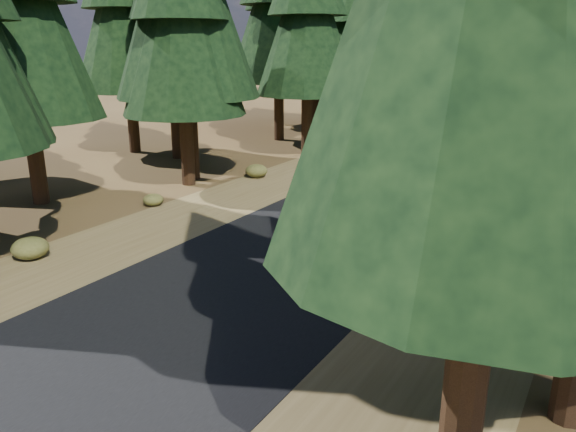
% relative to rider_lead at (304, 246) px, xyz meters
% --- Properties ---
extents(ground, '(120.00, 120.00, 0.00)m').
position_rel_rider_lead_xyz_m(ground, '(-0.66, -1.13, -0.55)').
color(ground, '#432F18').
rests_on(ground, ground).
extents(road, '(6.00, 100.00, 0.01)m').
position_rel_rider_lead_xyz_m(road, '(-0.66, 3.87, -0.55)').
color(road, black).
rests_on(road, ground).
extents(shoulder_l, '(3.20, 100.00, 0.01)m').
position_rel_rider_lead_xyz_m(shoulder_l, '(-5.26, 3.87, -0.55)').
color(shoulder_l, brown).
rests_on(shoulder_l, ground).
extents(shoulder_r, '(3.20, 100.00, 0.01)m').
position_rel_rider_lead_xyz_m(shoulder_r, '(3.94, 3.87, -0.55)').
color(shoulder_r, brown).
rests_on(shoulder_r, ground).
extents(understory_shrubs, '(15.82, 29.94, 0.69)m').
position_rel_rider_lead_xyz_m(understory_shrubs, '(1.10, 6.05, -0.27)').
color(understory_shrubs, '#474C1E').
rests_on(understory_shrubs, ground).
extents(rider_lead, '(0.56, 1.85, 1.64)m').
position_rel_rider_lead_xyz_m(rider_lead, '(0.00, 0.00, 0.00)').
color(rider_lead, white).
rests_on(rider_lead, road).
extents(rider_follow, '(1.07, 1.91, 1.63)m').
position_rel_rider_lead_xyz_m(rider_follow, '(-1.49, 2.58, -0.00)').
color(rider_follow, '#9F0A1E').
rests_on(rider_follow, road).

